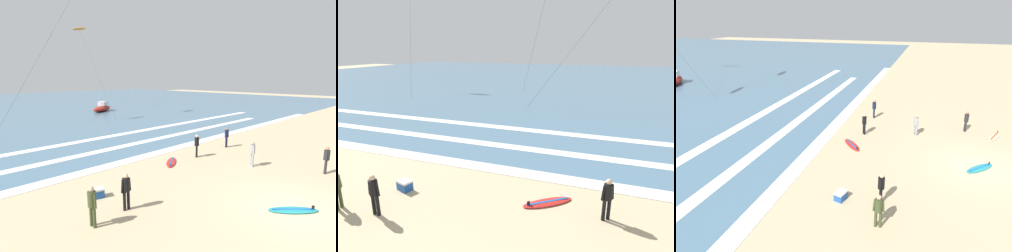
{
  "view_description": "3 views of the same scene",
  "coord_description": "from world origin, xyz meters",
  "views": [
    {
      "loc": [
        -10.94,
        -3.57,
        5.49
      ],
      "look_at": [
        -0.41,
        7.08,
        2.72
      ],
      "focal_mm": 27.97,
      "sensor_mm": 36.0,
      "label": 1
    },
    {
      "loc": [
        2.76,
        -1.97,
        6.0
      ],
      "look_at": [
        -1.48,
        9.17,
        2.65
      ],
      "focal_mm": 30.24,
      "sensor_mm": 36.0,
      "label": 2
    },
    {
      "loc": [
        -16.27,
        3.3,
        8.47
      ],
      "look_at": [
        -3.18,
        7.32,
        3.02
      ],
      "focal_mm": 30.2,
      "sensor_mm": 36.0,
      "label": 3
    }
  ],
  "objects": [
    {
      "name": "surfboard_right_spare",
      "position": [
        0.75,
        7.94,
        0.05
      ],
      "size": [
        2.01,
        1.79,
        0.25
      ],
      "color": "red",
      "rests_on": "ground"
    },
    {
      "name": "wave_foam_mid_break",
      "position": [
        -0.83,
        13.62,
        0.01
      ],
      "size": [
        46.06,
        0.85,
        0.01
      ],
      "primitive_type": "cube",
      "color": "white",
      "rests_on": "ocean_surface"
    },
    {
      "name": "surfer_left_far",
      "position": [
        2.94,
        7.61,
        0.96
      ],
      "size": [
        0.47,
        0.37,
        1.6
      ],
      "color": "black",
      "rests_on": "ground"
    },
    {
      "name": "wave_foam_outer_break",
      "position": [
        -1.57,
        17.53,
        0.01
      ],
      "size": [
        56.87,
        0.94,
        0.01
      ],
      "primitive_type": "cube",
      "color": "white",
      "rests_on": "ocean_surface"
    },
    {
      "name": "cooler_box",
      "position": [
        -5.29,
        6.84,
        0.22
      ],
      "size": [
        0.72,
        0.61,
        0.44
      ],
      "color": "#1E4C9E",
      "rests_on": "ground"
    },
    {
      "name": "wave_foam_shoreline",
      "position": [
        1.41,
        10.25,
        0.01
      ],
      "size": [
        59.61,
        1.0,
        0.01
      ],
      "primitive_type": "cube",
      "color": "white",
      "rests_on": "ocean_surface"
    },
    {
      "name": "surfer_right_near",
      "position": [
        -4.99,
        4.94,
        0.96
      ],
      "size": [
        0.51,
        0.32,
        1.6
      ],
      "color": "black",
      "rests_on": "ground"
    },
    {
      "name": "ocean_surface",
      "position": [
        0.0,
        54.85,
        0.01
      ],
      "size": [
        140.0,
        90.0,
        0.01
      ],
      "primitive_type": "cube",
      "color": "slate",
      "rests_on": "ground"
    }
  ]
}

